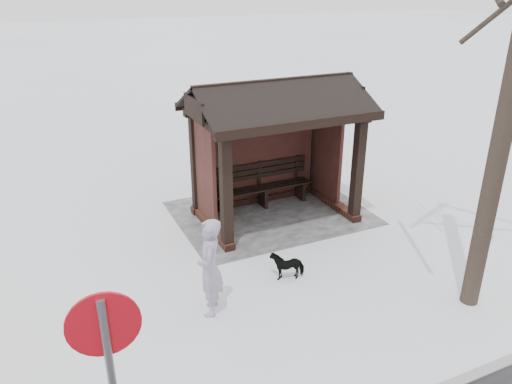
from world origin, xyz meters
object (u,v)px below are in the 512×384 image
Objects in this scene: bus_shelter at (273,121)px; dog at (287,264)px; pedestrian at (210,268)px; road_sign at (109,362)px.

bus_shelter is 6.03× the size of dog.
pedestrian is at bearing -64.01° from dog.
dog is 4.83m from road_sign.
pedestrian is (2.48, 2.82, -1.35)m from bus_shelter.
road_sign is at bearing -36.51° from dog.
road_sign is (1.87, 2.63, 1.00)m from pedestrian.
pedestrian is 2.74× the size of dog.
bus_shelter is at bearing 161.93° from pedestrian.
pedestrian is 0.64× the size of road_sign.
bus_shelter reaches higher than road_sign.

